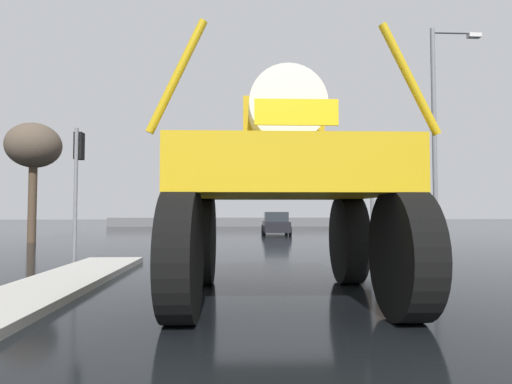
{
  "coord_description": "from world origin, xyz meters",
  "views": [
    {
      "loc": [
        -0.22,
        -2.19,
        1.58
      ],
      "look_at": [
        0.33,
        8.55,
        2.06
      ],
      "focal_mm": 29.67,
      "sensor_mm": 36.0,
      "label": 1
    }
  ],
  "objects_px": {
    "oversize_sprayer": "(283,187)",
    "traffic_signal_near_left": "(78,165)",
    "sedan_ahead": "(276,224)",
    "streetlight_near_right": "(438,127)",
    "bare_tree_left": "(34,148)",
    "bare_tree_right": "(360,159)",
    "traffic_signal_near_right": "(370,178)"
  },
  "relations": [
    {
      "from": "traffic_signal_near_left",
      "to": "streetlight_near_right",
      "type": "height_order",
      "value": "streetlight_near_right"
    },
    {
      "from": "traffic_signal_near_left",
      "to": "streetlight_near_right",
      "type": "distance_m",
      "value": 13.14
    },
    {
      "from": "bare_tree_right",
      "to": "streetlight_near_right",
      "type": "bearing_deg",
      "value": -93.94
    },
    {
      "from": "bare_tree_left",
      "to": "streetlight_near_right",
      "type": "bearing_deg",
      "value": -18.29
    },
    {
      "from": "streetlight_near_right",
      "to": "sedan_ahead",
      "type": "bearing_deg",
      "value": 111.37
    },
    {
      "from": "traffic_signal_near_left",
      "to": "traffic_signal_near_right",
      "type": "xyz_separation_m",
      "value": [
        9.1,
        0.01,
        -0.36
      ]
    },
    {
      "from": "oversize_sprayer",
      "to": "traffic_signal_near_right",
      "type": "bearing_deg",
      "value": -30.73
    },
    {
      "from": "sedan_ahead",
      "to": "traffic_signal_near_right",
      "type": "xyz_separation_m",
      "value": [
        1.47,
        -15.74,
        1.92
      ]
    },
    {
      "from": "sedan_ahead",
      "to": "bare_tree_left",
      "type": "xyz_separation_m",
      "value": [
        -13.07,
        -6.97,
        4.1
      ]
    },
    {
      "from": "sedan_ahead",
      "to": "oversize_sprayer",
      "type": "bearing_deg",
      "value": 176.62
    },
    {
      "from": "bare_tree_left",
      "to": "traffic_signal_near_right",
      "type": "bearing_deg",
      "value": -31.1
    },
    {
      "from": "sedan_ahead",
      "to": "bare_tree_left",
      "type": "relative_size",
      "value": 0.68
    },
    {
      "from": "oversize_sprayer",
      "to": "traffic_signal_near_left",
      "type": "bearing_deg",
      "value": 46.92
    },
    {
      "from": "traffic_signal_near_left",
      "to": "oversize_sprayer",
      "type": "bearing_deg",
      "value": -44.17
    },
    {
      "from": "oversize_sprayer",
      "to": "traffic_signal_near_right",
      "type": "xyz_separation_m",
      "value": [
        3.43,
        5.52,
        0.61
      ]
    },
    {
      "from": "sedan_ahead",
      "to": "bare_tree_right",
      "type": "height_order",
      "value": "bare_tree_right"
    },
    {
      "from": "bare_tree_left",
      "to": "sedan_ahead",
      "type": "bearing_deg",
      "value": 28.07
    },
    {
      "from": "oversize_sprayer",
      "to": "streetlight_near_right",
      "type": "relative_size",
      "value": 0.59
    },
    {
      "from": "streetlight_near_right",
      "to": "bare_tree_right",
      "type": "distance_m",
      "value": 13.13
    },
    {
      "from": "oversize_sprayer",
      "to": "traffic_signal_near_left",
      "type": "xyz_separation_m",
      "value": [
        -5.68,
        5.52,
        0.98
      ]
    },
    {
      "from": "oversize_sprayer",
      "to": "traffic_signal_near_left",
      "type": "height_order",
      "value": "oversize_sprayer"
    },
    {
      "from": "traffic_signal_near_right",
      "to": "bare_tree_left",
      "type": "relative_size",
      "value": 0.59
    },
    {
      "from": "traffic_signal_near_left",
      "to": "bare_tree_left",
      "type": "height_order",
      "value": "bare_tree_left"
    },
    {
      "from": "bare_tree_right",
      "to": "bare_tree_left",
      "type": "bearing_deg",
      "value": -159.56
    },
    {
      "from": "sedan_ahead",
      "to": "bare_tree_left",
      "type": "distance_m",
      "value": 15.37
    },
    {
      "from": "traffic_signal_near_left",
      "to": "bare_tree_right",
      "type": "height_order",
      "value": "bare_tree_right"
    },
    {
      "from": "streetlight_near_right",
      "to": "bare_tree_left",
      "type": "height_order",
      "value": "streetlight_near_right"
    },
    {
      "from": "sedan_ahead",
      "to": "streetlight_near_right",
      "type": "bearing_deg",
      "value": -156.74
    },
    {
      "from": "bare_tree_left",
      "to": "traffic_signal_near_left",
      "type": "bearing_deg",
      "value": -58.25
    },
    {
      "from": "bare_tree_left",
      "to": "bare_tree_right",
      "type": "xyz_separation_m",
      "value": [
        19.05,
        7.1,
        0.44
      ]
    },
    {
      "from": "sedan_ahead",
      "to": "streetlight_near_right",
      "type": "xyz_separation_m",
      "value": [
        5.07,
        -12.97,
        4.14
      ]
    },
    {
      "from": "traffic_signal_near_right",
      "to": "bare_tree_right",
      "type": "xyz_separation_m",
      "value": [
        4.51,
        15.87,
        2.62
      ]
    }
  ]
}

